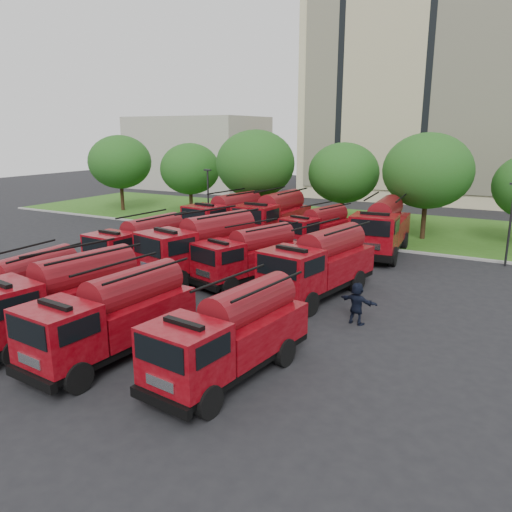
{
  "coord_description": "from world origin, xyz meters",
  "views": [
    {
      "loc": [
        12.93,
        -16.18,
        8.1
      ],
      "look_at": [
        0.8,
        5.72,
        1.8
      ],
      "focal_mm": 35.0,
      "sensor_mm": 36.0,
      "label": 1
    }
  ],
  "objects_px": {
    "fire_truck_2": "(113,316)",
    "fire_truck_9": "(274,217)",
    "firefighter_1": "(95,363)",
    "firefighter_4": "(147,296)",
    "fire_truck_4": "(141,245)",
    "fire_truck_3": "(231,334)",
    "firefighter_3": "(236,353)",
    "fire_truck_11": "(382,227)",
    "fire_truck_1": "(62,297)",
    "fire_truck_8": "(227,217)",
    "fire_truck_10": "(318,228)",
    "fire_truck_7": "(319,264)",
    "firefighter_2": "(240,356)",
    "fire_truck_5": "(203,246)",
    "fire_truck_0": "(17,291)",
    "firefighter_5": "(356,324)",
    "firefighter_0": "(202,410)",
    "fire_truck_6": "(249,255)"
  },
  "relations": [
    {
      "from": "fire_truck_2",
      "to": "fire_truck_9",
      "type": "xyz_separation_m",
      "value": [
        -3.96,
        20.62,
        0.25
      ]
    },
    {
      "from": "firefighter_1",
      "to": "firefighter_4",
      "type": "height_order",
      "value": "firefighter_1"
    },
    {
      "from": "fire_truck_4",
      "to": "firefighter_4",
      "type": "height_order",
      "value": "fire_truck_4"
    },
    {
      "from": "fire_truck_3",
      "to": "firefighter_3",
      "type": "bearing_deg",
      "value": 122.68
    },
    {
      "from": "fire_truck_9",
      "to": "fire_truck_11",
      "type": "bearing_deg",
      "value": 0.1
    },
    {
      "from": "fire_truck_1",
      "to": "fire_truck_2",
      "type": "height_order",
      "value": "fire_truck_1"
    },
    {
      "from": "fire_truck_3",
      "to": "fire_truck_8",
      "type": "bearing_deg",
      "value": 129.28
    },
    {
      "from": "fire_truck_10",
      "to": "firefighter_1",
      "type": "xyz_separation_m",
      "value": [
        -0.15,
        -20.57,
        -1.46
      ]
    },
    {
      "from": "firefighter_1",
      "to": "firefighter_3",
      "type": "xyz_separation_m",
      "value": [
        4.02,
        3.14,
        0.0
      ]
    },
    {
      "from": "fire_truck_7",
      "to": "firefighter_2",
      "type": "xyz_separation_m",
      "value": [
        0.1,
        -7.9,
        -1.68
      ]
    },
    {
      "from": "firefighter_3",
      "to": "fire_truck_2",
      "type": "bearing_deg",
      "value": -3.97
    },
    {
      "from": "fire_truck_1",
      "to": "fire_truck_7",
      "type": "bearing_deg",
      "value": 62.55
    },
    {
      "from": "fire_truck_5",
      "to": "fire_truck_0",
      "type": "bearing_deg",
      "value": -91.53
    },
    {
      "from": "fire_truck_4",
      "to": "fire_truck_7",
      "type": "relative_size",
      "value": 0.91
    },
    {
      "from": "firefighter_4",
      "to": "firefighter_5",
      "type": "distance_m",
      "value": 10.52
    },
    {
      "from": "fire_truck_0",
      "to": "firefighter_2",
      "type": "relative_size",
      "value": 4.52
    },
    {
      "from": "firefighter_0",
      "to": "fire_truck_5",
      "type": "bearing_deg",
      "value": 126.72
    },
    {
      "from": "fire_truck_10",
      "to": "firefighter_3",
      "type": "height_order",
      "value": "fire_truck_10"
    },
    {
      "from": "fire_truck_0",
      "to": "firefighter_1",
      "type": "bearing_deg",
      "value": -15.36
    },
    {
      "from": "fire_truck_1",
      "to": "fire_truck_9",
      "type": "xyz_separation_m",
      "value": [
        -0.79,
        20.17,
        0.17
      ]
    },
    {
      "from": "fire_truck_0",
      "to": "fire_truck_4",
      "type": "distance_m",
      "value": 9.21
    },
    {
      "from": "fire_truck_8",
      "to": "firefighter_4",
      "type": "bearing_deg",
      "value": -66.78
    },
    {
      "from": "firefighter_1",
      "to": "firefighter_4",
      "type": "xyz_separation_m",
      "value": [
        -3.4,
        6.71,
        0.0
      ]
    },
    {
      "from": "fire_truck_4",
      "to": "firefighter_0",
      "type": "distance_m",
      "value": 16.41
    },
    {
      "from": "fire_truck_4",
      "to": "fire_truck_3",
      "type": "bearing_deg",
      "value": -32.49
    },
    {
      "from": "fire_truck_9",
      "to": "firefighter_3",
      "type": "xyz_separation_m",
      "value": [
        7.75,
        -18.25,
        -1.81
      ]
    },
    {
      "from": "firefighter_1",
      "to": "firefighter_3",
      "type": "height_order",
      "value": "firefighter_3"
    },
    {
      "from": "fire_truck_2",
      "to": "fire_truck_11",
      "type": "xyz_separation_m",
      "value": [
        4.25,
        20.4,
        0.27
      ]
    },
    {
      "from": "firefighter_1",
      "to": "firefighter_2",
      "type": "bearing_deg",
      "value": 31.71
    },
    {
      "from": "fire_truck_3",
      "to": "firefighter_3",
      "type": "relative_size",
      "value": 3.51
    },
    {
      "from": "firefighter_3",
      "to": "firefighter_4",
      "type": "height_order",
      "value": "firefighter_3"
    },
    {
      "from": "fire_truck_10",
      "to": "firefighter_3",
      "type": "bearing_deg",
      "value": -65.06
    },
    {
      "from": "fire_truck_0",
      "to": "fire_truck_7",
      "type": "height_order",
      "value": "fire_truck_7"
    },
    {
      "from": "fire_truck_1",
      "to": "fire_truck_5",
      "type": "xyz_separation_m",
      "value": [
        0.03,
        9.78,
        0.11
      ]
    },
    {
      "from": "fire_truck_9",
      "to": "firefighter_5",
      "type": "xyz_separation_m",
      "value": [
        10.74,
        -13.2,
        -1.81
      ]
    },
    {
      "from": "firefighter_5",
      "to": "fire_truck_1",
      "type": "bearing_deg",
      "value": 46.41
    },
    {
      "from": "fire_truck_3",
      "to": "fire_truck_8",
      "type": "relative_size",
      "value": 0.88
    },
    {
      "from": "fire_truck_2",
      "to": "fire_truck_3",
      "type": "distance_m",
      "value": 4.62
    },
    {
      "from": "firefighter_0",
      "to": "fire_truck_3",
      "type": "bearing_deg",
      "value": 101.71
    },
    {
      "from": "fire_truck_1",
      "to": "firefighter_4",
      "type": "bearing_deg",
      "value": 103.64
    },
    {
      "from": "fire_truck_2",
      "to": "firefighter_4",
      "type": "height_order",
      "value": "fire_truck_2"
    },
    {
      "from": "fire_truck_10",
      "to": "fire_truck_3",
      "type": "bearing_deg",
      "value": -63.88
    },
    {
      "from": "fire_truck_1",
      "to": "firefighter_3",
      "type": "bearing_deg",
      "value": 24.22
    },
    {
      "from": "fire_truck_5",
      "to": "firefighter_3",
      "type": "bearing_deg",
      "value": -34.57
    },
    {
      "from": "fire_truck_6",
      "to": "firefighter_0",
      "type": "xyz_separation_m",
      "value": [
        5.27,
        -12.07,
        -1.5
      ]
    },
    {
      "from": "fire_truck_2",
      "to": "fire_truck_3",
      "type": "height_order",
      "value": "fire_truck_2"
    },
    {
      "from": "firefighter_2",
      "to": "fire_truck_11",
      "type": "bearing_deg",
      "value": -5.25
    },
    {
      "from": "firefighter_5",
      "to": "fire_truck_9",
      "type": "bearing_deg",
      "value": -39.43
    },
    {
      "from": "firefighter_0",
      "to": "fire_truck_7",
      "type": "bearing_deg",
      "value": 97.03
    },
    {
      "from": "firefighter_2",
      "to": "fire_truck_1",
      "type": "bearing_deg",
      "value": 99.34
    }
  ]
}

